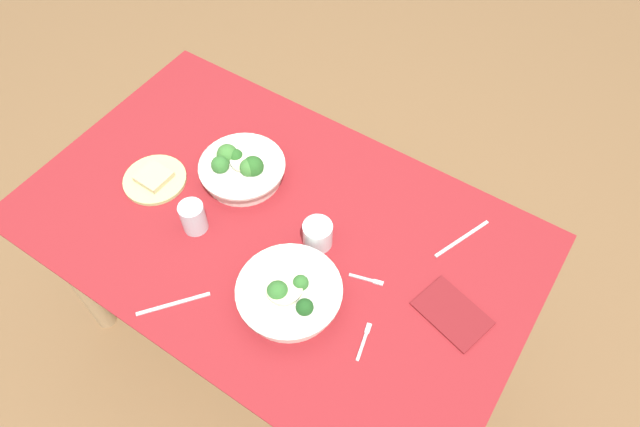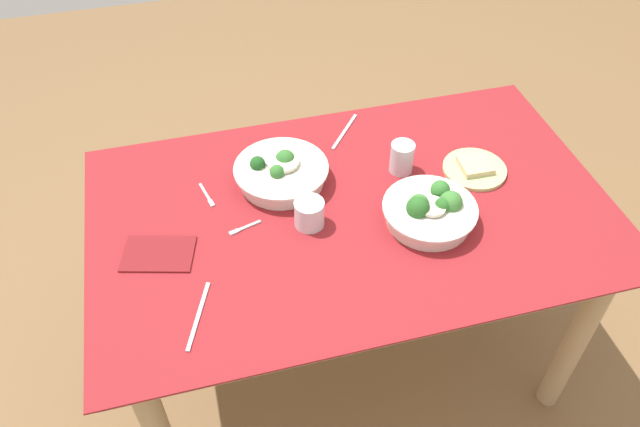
# 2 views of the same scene
# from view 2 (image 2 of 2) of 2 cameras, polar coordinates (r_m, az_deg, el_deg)

# --- Properties ---
(ground_plane) EXTENTS (6.00, 6.00, 0.00)m
(ground_plane) POSITION_cam_2_polar(r_m,az_deg,el_deg) (2.37, 2.27, -12.62)
(ground_plane) COLOR brown
(dining_table) EXTENTS (1.48, 0.91, 0.76)m
(dining_table) POSITION_cam_2_polar(r_m,az_deg,el_deg) (1.86, 2.83, -2.07)
(dining_table) COLOR maroon
(dining_table) RESTS_ON ground_plane
(broccoli_bowl_far) EXTENTS (0.28, 0.28, 0.09)m
(broccoli_bowl_far) POSITION_cam_2_polar(r_m,az_deg,el_deg) (1.84, -3.58, 3.74)
(broccoli_bowl_far) COLOR silver
(broccoli_bowl_far) RESTS_ON dining_table
(broccoli_bowl_near) EXTENTS (0.26, 0.26, 0.10)m
(broccoli_bowl_near) POSITION_cam_2_polar(r_m,az_deg,el_deg) (1.74, 10.04, 0.24)
(broccoli_bowl_near) COLOR silver
(broccoli_bowl_near) RESTS_ON dining_table
(bread_side_plate) EXTENTS (0.19, 0.19, 0.03)m
(bread_side_plate) POSITION_cam_2_polar(r_m,az_deg,el_deg) (1.94, 13.96, 4.04)
(bread_side_plate) COLOR #B7D684
(bread_side_plate) RESTS_ON dining_table
(water_glass_center) EXTENTS (0.07, 0.07, 0.10)m
(water_glass_center) POSITION_cam_2_polar(r_m,az_deg,el_deg) (1.88, 7.49, 5.09)
(water_glass_center) COLOR silver
(water_glass_center) RESTS_ON dining_table
(water_glass_side) EXTENTS (0.08, 0.08, 0.08)m
(water_glass_side) POSITION_cam_2_polar(r_m,az_deg,el_deg) (1.70, -0.98, 0.02)
(water_glass_side) COLOR silver
(water_glass_side) RESTS_ON dining_table
(fork_by_far_bowl) EXTENTS (0.04, 0.11, 0.00)m
(fork_by_far_bowl) POSITION_cam_2_polar(r_m,az_deg,el_deg) (1.84, -10.28, 1.58)
(fork_by_far_bowl) COLOR #B7B7BC
(fork_by_far_bowl) RESTS_ON dining_table
(fork_by_near_bowl) EXTENTS (0.10, 0.04, 0.00)m
(fork_by_near_bowl) POSITION_cam_2_polar(r_m,az_deg,el_deg) (1.73, -7.01, -1.34)
(fork_by_near_bowl) COLOR #B7B7BC
(fork_by_near_bowl) RESTS_ON dining_table
(table_knife_left) EXTENTS (0.08, 0.19, 0.00)m
(table_knife_left) POSITION_cam_2_polar(r_m,az_deg,el_deg) (1.56, -11.05, -9.15)
(table_knife_left) COLOR #B7B7BC
(table_knife_left) RESTS_ON dining_table
(table_knife_right) EXTENTS (0.13, 0.16, 0.00)m
(table_knife_right) POSITION_cam_2_polar(r_m,az_deg,el_deg) (2.04, 2.26, 7.50)
(table_knife_right) COLOR #B7B7BC
(table_knife_right) RESTS_ON dining_table
(napkin_folded_upper) EXTENTS (0.21, 0.17, 0.01)m
(napkin_folded_upper) POSITION_cam_2_polar(r_m,az_deg,el_deg) (1.71, -14.55, -3.58)
(napkin_folded_upper) COLOR maroon
(napkin_folded_upper) RESTS_ON dining_table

